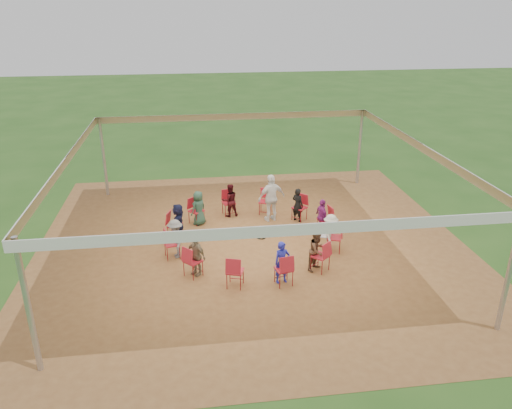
{
  "coord_description": "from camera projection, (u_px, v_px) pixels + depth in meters",
  "views": [
    {
      "loc": [
        -1.75,
        -13.65,
        6.95
      ],
      "look_at": [
        0.15,
        0.3,
        1.21
      ],
      "focal_mm": 35.0,
      "sensor_mm": 36.0,
      "label": 1
    }
  ],
  "objects": [
    {
      "name": "chair_1",
      "position": [
        325.0,
        220.0,
        15.98
      ],
      "size": [
        0.52,
        0.5,
        0.9
      ],
      "primitive_type": null,
      "rotation": [
        0.0,
        0.0,
        1.78
      ],
      "color": "red",
      "rests_on": "ground"
    },
    {
      "name": "person_seated_4",
      "position": [
        199.0,
        208.0,
        16.55
      ],
      "size": [
        0.64,
        0.62,
        1.17
      ],
      "primitive_type": "imported",
      "rotation": [
        0.0,
        0.0,
        -2.41
      ],
      "color": "#2A4C3B",
      "rests_on": "ground"
    },
    {
      "name": "ground",
      "position": [
        252.0,
        245.0,
        15.37
      ],
      "size": [
        80.0,
        80.0,
        0.0
      ],
      "primitive_type": "plane",
      "color": "#285019",
      "rests_on": "ground"
    },
    {
      "name": "cable_coil",
      "position": [
        261.0,
        237.0,
        15.79
      ],
      "size": [
        0.3,
        0.3,
        0.03
      ],
      "rotation": [
        0.0,
        0.0,
        0.08
      ],
      "color": "black",
      "rests_on": "ground"
    },
    {
      "name": "chair_5",
      "position": [
        196.0,
        211.0,
        16.68
      ],
      "size": [
        0.61,
        0.61,
        0.9
      ],
      "primitive_type": null,
      "rotation": [
        0.0,
        0.0,
        -2.41
      ],
      "color": "red",
      "rests_on": "ground"
    },
    {
      "name": "person_seated_9",
      "position": [
        317.0,
        250.0,
        13.74
      ],
      "size": [
        0.64,
        0.62,
        1.17
      ],
      "primitive_type": "imported",
      "rotation": [
        0.0,
        0.0,
        0.73
      ],
      "color": "brown",
      "rests_on": "ground"
    },
    {
      "name": "laptop",
      "position": [
        325.0,
        233.0,
        14.8
      ],
      "size": [
        0.37,
        0.41,
        0.24
      ],
      "rotation": [
        0.0,
        0.0,
        1.26
      ],
      "color": "#B7B7BC",
      "rests_on": "ground"
    },
    {
      "name": "standing_person",
      "position": [
        271.0,
        198.0,
        16.76
      ],
      "size": [
        1.06,
        0.75,
        1.64
      ],
      "primitive_type": "imported",
      "rotation": [
        0.0,
        0.0,
        3.44
      ],
      "color": "white",
      "rests_on": "ground"
    },
    {
      "name": "person_seated_7",
      "position": [
        196.0,
        255.0,
        13.48
      ],
      "size": [
        0.72,
        0.74,
        1.17
      ],
      "primitive_type": "imported",
      "rotation": [
        0.0,
        0.0,
        -0.84
      ],
      "color": "#8C795A",
      "rests_on": "ground"
    },
    {
      "name": "person_seated_5",
      "position": [
        178.0,
        222.0,
        15.53
      ],
      "size": [
        0.72,
        1.16,
        1.17
      ],
      "primitive_type": "imported",
      "rotation": [
        0.0,
        0.0,
        -1.88
      ],
      "color": "#181C3F",
      "rests_on": "ground"
    },
    {
      "name": "chair_7",
      "position": [
        172.0,
        244.0,
        14.42
      ],
      "size": [
        0.52,
        0.5,
        0.9
      ],
      "primitive_type": null,
      "rotation": [
        0.0,
        0.0,
        -1.36
      ],
      "color": "red",
      "rests_on": "ground"
    },
    {
      "name": "chair_6",
      "position": [
        175.0,
        225.0,
        15.6
      ],
      "size": [
        0.55,
        0.54,
        0.9
      ],
      "primitive_type": null,
      "rotation": [
        0.0,
        0.0,
        -1.88
      ],
      "color": "red",
      "rests_on": "ground"
    },
    {
      "name": "person_seated_8",
      "position": [
        282.0,
        262.0,
        13.1
      ],
      "size": [
        0.48,
        0.36,
        1.17
      ],
      "primitive_type": "imported",
      "rotation": [
        0.0,
        0.0,
        0.21
      ],
      "color": "#21239E",
      "rests_on": "ground"
    },
    {
      "name": "chair_11",
      "position": [
        320.0,
        256.0,
        13.73
      ],
      "size": [
        0.61,
        0.61,
        0.9
      ],
      "primitive_type": null,
      "rotation": [
        0.0,
        0.0,
        0.73
      ],
      "color": "red",
      "rests_on": "ground"
    },
    {
      "name": "chair_3",
      "position": [
        265.0,
        202.0,
        17.45
      ],
      "size": [
        0.54,
        0.55,
        0.9
      ],
      "primitive_type": null,
      "rotation": [
        0.0,
        0.0,
        2.83
      ],
      "color": "red",
      "rests_on": "ground"
    },
    {
      "name": "tent",
      "position": [
        252.0,
        172.0,
        14.47
      ],
      "size": [
        10.33,
        10.33,
        3.0
      ],
      "color": "#B2B2B7",
      "rests_on": "ground"
    },
    {
      "name": "dirt_patch",
      "position": [
        252.0,
        244.0,
        15.37
      ],
      "size": [
        13.0,
        13.0,
        0.0
      ],
      "primitive_type": "plane",
      "color": "brown",
      "rests_on": "ground"
    },
    {
      "name": "person_seated_1",
      "position": [
        322.0,
        217.0,
        15.89
      ],
      "size": [
        0.49,
        0.74,
        1.17
      ],
      "primitive_type": "imported",
      "rotation": [
        0.0,
        0.0,
        1.78
      ],
      "color": "#8A2377",
      "rests_on": "ground"
    },
    {
      "name": "chair_8",
      "position": [
        193.0,
        261.0,
        13.45
      ],
      "size": [
        0.61,
        0.61,
        0.9
      ],
      "primitive_type": null,
      "rotation": [
        0.0,
        0.0,
        -0.84
      ],
      "color": "red",
      "rests_on": "ground"
    },
    {
      "name": "chair_0",
      "position": [
        334.0,
        238.0,
        14.8
      ],
      "size": [
        0.55,
        0.54,
        0.9
      ],
      "primitive_type": null,
      "rotation": [
        0.0,
        0.0,
        1.26
      ],
      "color": "red",
      "rests_on": "ground"
    },
    {
      "name": "person_seated_6",
      "position": [
        176.0,
        239.0,
        14.41
      ],
      "size": [
        0.52,
        0.82,
        1.17
      ],
      "primitive_type": "imported",
      "rotation": [
        0.0,
        0.0,
        -1.36
      ],
      "color": "slate",
      "rests_on": "ground"
    },
    {
      "name": "chair_4",
      "position": [
        229.0,
        203.0,
        17.35
      ],
      "size": [
        0.5,
        0.52,
        0.9
      ],
      "primitive_type": null,
      "rotation": [
        0.0,
        0.0,
        -2.93
      ],
      "color": "red",
      "rests_on": "ground"
    },
    {
      "name": "person_seated_3",
      "position": [
        230.0,
        200.0,
        17.2
      ],
      "size": [
        0.62,
        0.44,
        1.17
      ],
      "primitive_type": "imported",
      "rotation": [
        0.0,
        0.0,
        -2.93
      ],
      "color": "#380B0F",
      "rests_on": "ground"
    },
    {
      "name": "person_seated_2",
      "position": [
        298.0,
        205.0,
        16.81
      ],
      "size": [
        0.49,
        0.5,
        1.17
      ],
      "primitive_type": "imported",
      "rotation": [
        0.0,
        0.0,
        2.31
      ],
      "color": "black",
      "rests_on": "ground"
    },
    {
      "name": "chair_2",
      "position": [
        300.0,
        208.0,
        16.95
      ],
      "size": [
        0.61,
        0.61,
        0.9
      ],
      "primitive_type": null,
      "rotation": [
        0.0,
        0.0,
        2.31
      ],
      "color": "red",
      "rests_on": "ground"
    },
    {
      "name": "person_seated_0",
      "position": [
        330.0,
        233.0,
        14.76
      ],
      "size": [
        0.59,
        0.83,
        1.17
      ],
      "primitive_type": "imported",
      "rotation": [
        0.0,
        0.0,
        1.26
      ],
      "color": "beige",
      "rests_on": "ground"
    },
    {
      "name": "chair_10",
      "position": [
        284.0,
        269.0,
        13.05
      ],
      "size": [
        0.5,
        0.52,
        0.9
      ],
      "primitive_type": null,
      "rotation": [
        0.0,
        0.0,
        0.21
      ],
      "color": "red",
      "rests_on": "ground"
    },
    {
      "name": "chair_9",
      "position": [
        235.0,
        271.0,
        12.95
      ],
      "size": [
        0.54,
        0.55,
        0.9
      ],
      "primitive_type": null,
      "rotation": [
        0.0,
        0.0,
        -0.31
      ],
      "color": "red",
      "rests_on": "ground"
    }
  ]
}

